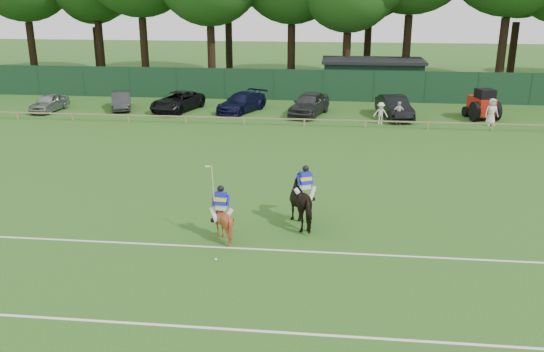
# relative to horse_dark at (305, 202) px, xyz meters

# --- Properties ---
(ground) EXTENTS (160.00, 160.00, 0.00)m
(ground) POSITION_rel_horse_dark_xyz_m (-1.95, -1.34, -0.95)
(ground) COLOR #1E4C14
(ground) RESTS_ON ground
(horse_dark) EXTENTS (1.87, 2.46, 1.89)m
(horse_dark) POSITION_rel_horse_dark_xyz_m (0.00, 0.00, 0.00)
(horse_dark) COLOR black
(horse_dark) RESTS_ON ground
(horse_chestnut) EXTENTS (1.32, 1.44, 1.44)m
(horse_chestnut) POSITION_rel_horse_dark_xyz_m (-2.93, -1.56, -0.22)
(horse_chestnut) COLOR brown
(horse_chestnut) RESTS_ON ground
(sedan_silver) EXTENTS (1.80, 3.87, 1.28)m
(sedan_silver) POSITION_rel_horse_dark_xyz_m (-19.96, 19.45, -0.31)
(sedan_silver) COLOR #939598
(sedan_silver) RESTS_ON ground
(sedan_grey) EXTENTS (2.56, 4.08, 1.27)m
(sedan_grey) POSITION_rel_horse_dark_xyz_m (-14.92, 20.70, -0.31)
(sedan_grey) COLOR #2B2B2D
(sedan_grey) RESTS_ON ground
(suv_black) EXTENTS (3.61, 5.44, 1.39)m
(suv_black) POSITION_rel_horse_dark_xyz_m (-10.58, 20.61, -0.25)
(suv_black) COLOR black
(suv_black) RESTS_ON ground
(sedan_navy) EXTENTS (3.73, 5.15, 1.39)m
(sedan_navy) POSITION_rel_horse_dark_xyz_m (-5.80, 20.81, -0.25)
(sedan_navy) COLOR black
(sedan_navy) RESTS_ON ground
(hatch_grey) EXTENTS (3.16, 5.12, 1.63)m
(hatch_grey) POSITION_rel_horse_dark_xyz_m (-0.81, 20.15, -0.13)
(hatch_grey) COLOR #303033
(hatch_grey) RESTS_ON ground
(estate_black) EXTENTS (2.49, 4.88, 1.53)m
(estate_black) POSITION_rel_horse_dark_xyz_m (5.16, 19.81, -0.18)
(estate_black) COLOR black
(estate_black) RESTS_ON ground
(spectator_left) EXTENTS (1.00, 0.64, 1.48)m
(spectator_left) POSITION_rel_horse_dark_xyz_m (4.07, 17.78, -0.21)
(spectator_left) COLOR silver
(spectator_left) RESTS_ON ground
(spectator_mid) EXTENTS (0.97, 0.60, 1.54)m
(spectator_mid) POSITION_rel_horse_dark_xyz_m (5.24, 17.85, -0.17)
(spectator_mid) COLOR beige
(spectator_mid) RESTS_ON ground
(spectator_right) EXTENTS (0.96, 0.71, 1.80)m
(spectator_right) POSITION_rel_horse_dark_xyz_m (11.33, 18.26, -0.05)
(spectator_right) COLOR beige
(spectator_right) RESTS_ON ground
(rider_dark) EXTENTS (0.90, 0.58, 1.41)m
(rider_dark) POSITION_rel_horse_dark_xyz_m (0.01, -0.01, 0.81)
(rider_dark) COLOR silver
(rider_dark) RESTS_ON ground
(rider_chestnut) EXTENTS (0.93, 0.63, 2.05)m
(rider_chestnut) POSITION_rel_horse_dark_xyz_m (-2.93, -1.58, 0.46)
(rider_chestnut) COLOR silver
(rider_chestnut) RESTS_ON ground
(polo_ball) EXTENTS (0.09, 0.09, 0.09)m
(polo_ball) POSITION_rel_horse_dark_xyz_m (-2.79, -3.37, -0.90)
(polo_ball) COLOR silver
(polo_ball) RESTS_ON ground
(pitch_lines) EXTENTS (60.00, 5.10, 0.01)m
(pitch_lines) POSITION_rel_horse_dark_xyz_m (-1.95, -4.84, -0.94)
(pitch_lines) COLOR silver
(pitch_lines) RESTS_ON ground
(pitch_rail) EXTENTS (62.10, 0.10, 0.50)m
(pitch_rail) POSITION_rel_horse_dark_xyz_m (-1.95, 16.66, -0.50)
(pitch_rail) COLOR #997F5B
(pitch_rail) RESTS_ON ground
(perimeter_fence) EXTENTS (92.08, 0.08, 2.50)m
(perimeter_fence) POSITION_rel_horse_dark_xyz_m (-1.95, 25.66, 0.30)
(perimeter_fence) COLOR #14351E
(perimeter_fence) RESTS_ON ground
(utility_shed) EXTENTS (8.40, 4.40, 3.04)m
(utility_shed) POSITION_rel_horse_dark_xyz_m (4.05, 28.66, 0.59)
(utility_shed) COLOR #14331E
(utility_shed) RESTS_ON ground
(tree_row) EXTENTS (96.00, 12.00, 21.00)m
(tree_row) POSITION_rel_horse_dark_xyz_m (0.05, 33.66, -0.95)
(tree_row) COLOR #26561C
(tree_row) RESTS_ON ground
(tractor) EXTENTS (2.24, 2.87, 2.15)m
(tractor) POSITION_rel_horse_dark_xyz_m (11.13, 20.03, 0.07)
(tractor) COLOR #B31A10
(tractor) RESTS_ON ground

